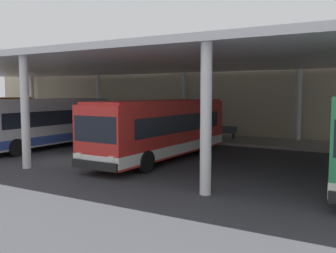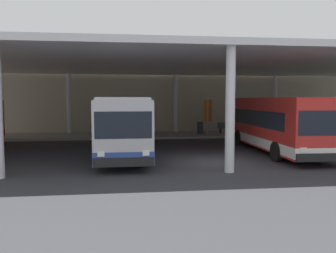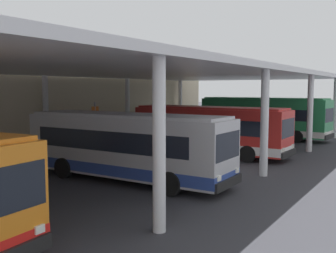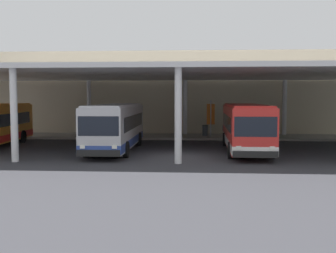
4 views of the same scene
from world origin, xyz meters
TOP-DOWN VIEW (x-y plane):
  - ground_plane at (0.00, 0.00)m, footprint 200.00×200.00m
  - platform_kerb at (0.00, 11.75)m, footprint 42.00×4.50m
  - station_building_facade at (0.00, 15.00)m, footprint 48.00×1.60m
  - canopy_shelter at (0.00, 5.50)m, footprint 40.00×17.00m
  - bus_second_bay at (-4.49, 2.63)m, footprint 2.82×10.56m
  - bus_middle_bay at (4.32, 2.72)m, footprint 2.89×10.58m
  - bench_waiting at (4.33, 11.82)m, footprint 1.80×0.45m
  - trash_bin at (1.83, 11.65)m, footprint 0.52×0.52m
  - banner_sign at (2.31, 10.94)m, footprint 0.70×0.12m

SIDE VIEW (x-z plane):
  - ground_plane at x=0.00m, z-range 0.00..0.00m
  - platform_kerb at x=0.00m, z-range 0.00..0.18m
  - bench_waiting at x=4.33m, z-range 0.20..1.12m
  - trash_bin at x=1.83m, z-range 0.19..1.17m
  - bus_second_bay at x=-4.49m, z-range 0.07..3.24m
  - bus_middle_bay at x=4.32m, z-range 0.07..3.24m
  - banner_sign at x=2.31m, z-range 0.38..3.58m
  - station_building_facade at x=0.00m, z-range 0.00..8.14m
  - canopy_shelter at x=0.00m, z-range 2.52..8.07m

